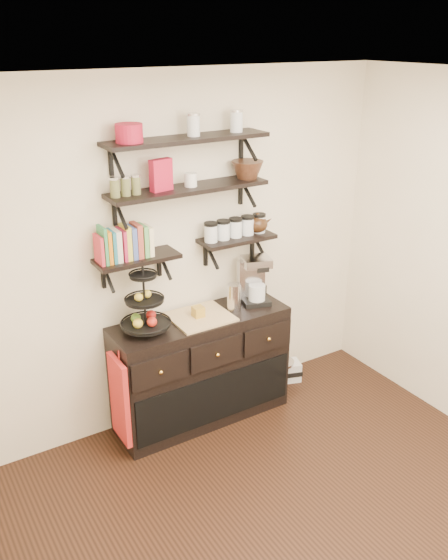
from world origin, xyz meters
TOP-DOWN VIEW (x-y plane):
  - floor at (0.00, 0.00)m, footprint 3.50×3.50m
  - ceiling at (0.00, 0.00)m, footprint 3.50×3.50m
  - back_wall at (0.00, 1.75)m, footprint 3.50×0.02m
  - shelf_top at (0.00, 1.62)m, footprint 1.20×0.27m
  - shelf_mid at (0.00, 1.62)m, footprint 1.20×0.27m
  - shelf_low_left at (-0.42, 1.63)m, footprint 0.60×0.25m
  - shelf_low_right at (0.42, 1.63)m, footprint 0.60×0.25m
  - cookbooks at (-0.49, 1.63)m, footprint 0.40×0.15m
  - glass_canisters at (0.41, 1.63)m, footprint 0.54×0.10m
  - sideboard at (0.02, 1.51)m, footprint 1.40×0.50m
  - fruit_stand at (-0.43, 1.52)m, footprint 0.36×0.36m
  - candle at (0.01, 1.51)m, footprint 0.08×0.08m
  - coffee_maker at (0.53, 1.54)m, footprint 0.26×0.26m
  - thermal_carafe at (0.31, 1.49)m, footprint 0.11×0.11m
  - apron at (-0.71, 1.41)m, footprint 0.04×0.28m
  - radio at (0.90, 1.61)m, footprint 0.36×0.28m
  - recipe_box at (-0.21, 1.61)m, footprint 0.17×0.09m
  - walnut_bowl at (0.50, 1.61)m, footprint 0.24×0.24m
  - ramekins at (0.02, 1.61)m, footprint 0.09×0.09m
  - teapot at (0.61, 1.63)m, footprint 0.25×0.21m
  - red_pot at (-0.43, 1.61)m, footprint 0.18×0.18m

SIDE VIEW (x-z plane):
  - floor at x=0.00m, z-range 0.00..0.00m
  - radio at x=0.90m, z-range 0.00..0.20m
  - sideboard at x=0.02m, z-range -0.01..0.91m
  - apron at x=-0.71m, z-range 0.14..0.80m
  - candle at x=0.01m, z-range 0.92..1.00m
  - thermal_carafe at x=0.31m, z-range 0.90..1.12m
  - fruit_stand at x=-0.43m, z-range 0.82..1.35m
  - coffee_maker at x=0.53m, z-range 0.89..1.28m
  - back_wall at x=0.00m, z-range 0.00..2.70m
  - shelf_low_left at x=-0.42m, z-range 1.31..1.54m
  - shelf_low_right at x=0.42m, z-range 1.31..1.54m
  - glass_canisters at x=0.41m, z-range 1.45..1.58m
  - teapot at x=0.61m, z-range 1.45..1.61m
  - cookbooks at x=-0.49m, z-range 1.44..1.70m
  - shelf_mid at x=0.00m, z-range 1.77..2.00m
  - ramekins at x=0.02m, z-range 1.90..2.00m
  - walnut_bowl at x=0.50m, z-range 1.90..2.03m
  - recipe_box at x=-0.21m, z-range 1.90..2.12m
  - shelf_top at x=0.00m, z-range 2.12..2.35m
  - red_pot at x=-0.43m, z-range 2.25..2.37m
  - ceiling at x=0.00m, z-range 2.69..2.71m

